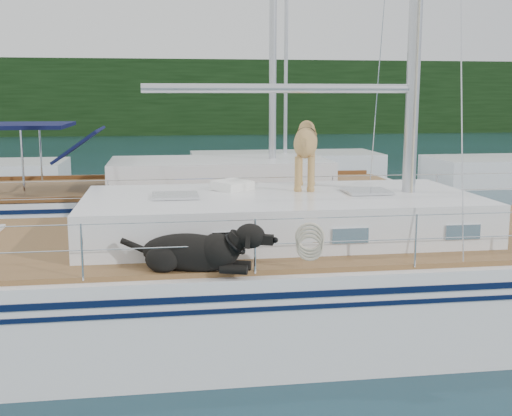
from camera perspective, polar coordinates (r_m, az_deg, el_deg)
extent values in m
plane|color=black|center=(8.94, -3.03, -10.46)|extent=(120.00, 120.00, 0.00)
cube|color=black|center=(53.35, -7.77, 9.72)|extent=(90.00, 3.00, 6.00)
cube|color=#595147|center=(54.61, -7.72, 7.20)|extent=(92.00, 1.00, 1.20)
cube|color=white|center=(8.78, -3.06, -7.40)|extent=(12.00, 3.80, 1.40)
cube|color=olive|center=(8.59, -3.11, -2.74)|extent=(11.52, 3.50, 0.06)
cube|color=white|center=(8.64, 2.16, -0.60)|extent=(5.20, 2.50, 0.55)
cylinder|color=silver|center=(8.49, 2.24, 10.58)|extent=(3.60, 0.12, 0.12)
cylinder|color=silver|center=(6.77, -1.75, -1.08)|extent=(10.56, 0.01, 0.01)
cylinder|color=silver|center=(10.21, -4.07, 2.63)|extent=(10.56, 0.01, 0.01)
cube|color=blue|center=(9.91, -5.24, -0.75)|extent=(0.65, 0.49, 0.05)
cube|color=white|center=(9.02, -2.12, 2.03)|extent=(0.64, 0.63, 0.13)
torus|color=beige|center=(6.91, 4.81, -2.58)|extent=(0.42, 0.22, 0.41)
cube|color=white|center=(14.44, -7.98, -0.79)|extent=(11.00, 3.50, 1.30)
cube|color=olive|center=(14.33, -8.05, 1.76)|extent=(10.56, 3.29, 0.06)
cube|color=white|center=(14.35, -3.28, 3.26)|extent=(4.80, 2.30, 0.55)
cube|color=#0D0F36|center=(14.54, -20.98, 6.86)|extent=(2.40, 2.30, 0.08)
cube|color=white|center=(24.96, 2.60, 3.68)|extent=(7.20, 3.00, 1.10)
cylinder|color=silver|center=(24.98, 2.71, 16.56)|extent=(0.14, 0.14, 11.00)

